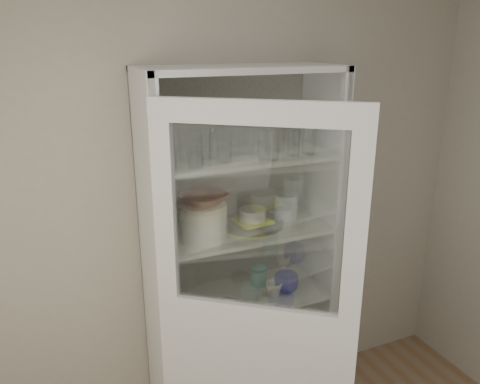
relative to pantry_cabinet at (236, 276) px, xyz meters
name	(u,v)px	position (x,y,z in m)	size (l,w,h in m)	color
wall_back	(191,212)	(-0.20, 0.16, 0.36)	(3.60, 0.02, 2.60)	#B6A896
pantry_cabinet	(236,276)	(0.00, 0.00, 0.00)	(1.00, 0.45, 2.10)	silver
cupboard_door	(255,349)	(-0.14, -0.56, -0.07)	(0.75, 0.57, 2.00)	silver
tumbler_0	(169,155)	(-0.41, -0.22, 0.79)	(0.07, 0.07, 0.14)	silver
tumbler_1	(195,150)	(-0.28, -0.20, 0.80)	(0.08, 0.08, 0.16)	silver
tumbler_2	(224,147)	(-0.13, -0.17, 0.79)	(0.07, 0.07, 0.15)	silver
tumbler_3	(272,146)	(0.10, -0.22, 0.79)	(0.07, 0.07, 0.14)	silver
tumbler_4	(264,147)	(0.07, -0.20, 0.78)	(0.06, 0.06, 0.13)	silver
tumbler_5	(309,139)	(0.33, -0.18, 0.80)	(0.08, 0.08, 0.15)	silver
tumbler_6	(294,143)	(0.24, -0.18, 0.79)	(0.06, 0.06, 0.13)	silver
tumbler_7	(186,145)	(-0.28, -0.06, 0.80)	(0.08, 0.08, 0.15)	silver
tumbler_8	(215,145)	(-0.14, -0.08, 0.78)	(0.06, 0.06, 0.13)	silver
tumbler_9	(204,143)	(-0.19, -0.06, 0.79)	(0.07, 0.07, 0.15)	silver
tumbler_10	(238,139)	(0.00, -0.04, 0.80)	(0.08, 0.08, 0.15)	silver
tumbler_11	(253,141)	(0.07, -0.07, 0.79)	(0.07, 0.07, 0.14)	silver
goblet_0	(156,142)	(-0.41, 0.02, 0.80)	(0.07, 0.07, 0.17)	silver
goblet_1	(221,137)	(-0.06, 0.05, 0.80)	(0.07, 0.07, 0.15)	silver
goblet_2	(267,132)	(0.19, 0.03, 0.81)	(0.08, 0.08, 0.18)	silver
goblet_3	(293,131)	(0.35, 0.01, 0.80)	(0.07, 0.07, 0.16)	silver
plate_stack_front	(205,228)	(-0.22, -0.12, 0.38)	(0.23, 0.23, 0.11)	white
plate_stack_back	(200,217)	(-0.18, 0.07, 0.36)	(0.22, 0.22, 0.08)	white
cream_bowl	(204,211)	(-0.22, -0.12, 0.47)	(0.23, 0.23, 0.07)	#F1E7C0
terracotta_bowl	(204,199)	(-0.22, -0.12, 0.53)	(0.22, 0.22, 0.05)	brown
glass_platter	(252,223)	(0.08, -0.06, 0.33)	(0.34, 0.34, 0.02)	silver
yellow_trivet	(252,221)	(0.08, -0.06, 0.35)	(0.17, 0.17, 0.01)	#F3F614
white_ramekin	(253,214)	(0.08, -0.06, 0.38)	(0.14, 0.14, 0.06)	white
grey_bowl_stack	(286,206)	(0.29, -0.03, 0.39)	(0.13, 0.13, 0.14)	silver
mug_blue	(286,283)	(0.25, -0.14, -0.03)	(0.14, 0.14, 0.11)	#1321A0
mug_teal	(257,276)	(0.14, 0.01, -0.03)	(0.10, 0.10, 0.09)	teal
mug_white	(274,289)	(0.16, -0.16, -0.04)	(0.09, 0.09, 0.08)	white
teal_jar	(259,276)	(0.14, -0.01, -0.02)	(0.09, 0.09, 0.11)	teal
measuring_cups	(227,304)	(-0.12, -0.16, -0.06)	(0.10, 0.10, 0.04)	silver
white_canister	(170,296)	(-0.39, -0.04, -0.01)	(0.11, 0.11, 0.13)	white
cream_dish	(238,353)	(-0.03, -0.10, -0.44)	(0.24, 0.24, 0.07)	#F1E7C0
tin_box	(268,346)	(0.17, -0.10, -0.45)	(0.19, 0.13, 0.06)	#9694A7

